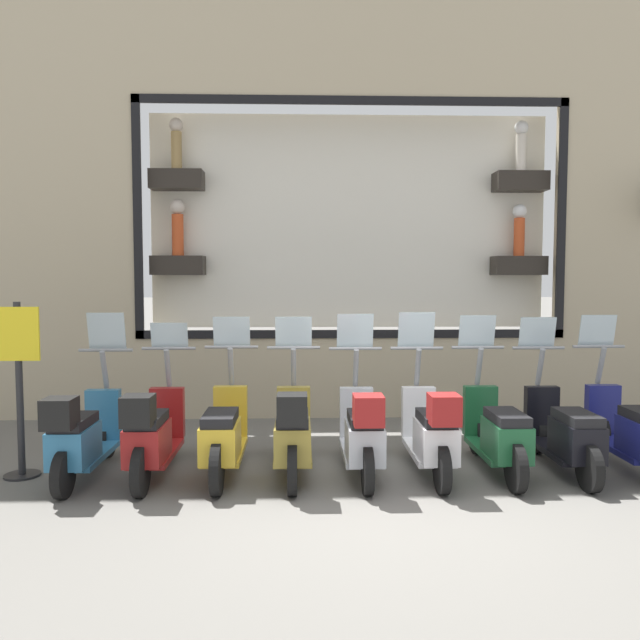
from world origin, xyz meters
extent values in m
plane|color=#66635E|center=(0.00, 0.00, 0.00)|extent=(120.00, 120.00, 0.00)
cube|color=tan|center=(3.60, 0.00, 0.59)|extent=(0.40, 6.21, 1.18)
cube|color=black|center=(3.39, 0.00, 4.56)|extent=(0.04, 6.21, 0.12)
cube|color=black|center=(3.39, 0.00, 1.24)|extent=(0.04, 6.21, 0.12)
cube|color=black|center=(3.39, -3.04, 2.90)|extent=(0.04, 0.12, 3.44)
cube|color=black|center=(3.39, 3.04, 2.90)|extent=(0.04, 0.12, 3.44)
cube|color=white|center=(3.95, 0.00, 2.90)|extent=(0.04, 5.97, 3.20)
cube|color=#28231E|center=(3.73, -2.55, 3.48)|extent=(0.36, 0.77, 0.28)
cylinder|color=silver|center=(3.73, -2.55, 3.90)|extent=(0.15, 0.15, 0.55)
sphere|color=white|center=(3.73, -2.55, 4.28)|extent=(0.20, 0.20, 0.20)
cube|color=#28231E|center=(3.73, 2.55, 3.48)|extent=(0.36, 0.77, 0.28)
cylinder|color=#9E7F4C|center=(3.73, 2.55, 3.90)|extent=(0.15, 0.15, 0.55)
sphere|color=beige|center=(3.73, 2.55, 4.28)|extent=(0.20, 0.20, 0.20)
cube|color=#28231E|center=(3.73, -2.55, 2.23)|extent=(0.36, 0.77, 0.28)
cylinder|color=#CC4C23|center=(3.73, -2.55, 2.66)|extent=(0.16, 0.16, 0.57)
sphere|color=white|center=(3.73, -2.55, 3.05)|extent=(0.21, 0.21, 0.21)
cube|color=#28231E|center=(3.73, 2.55, 2.23)|extent=(0.36, 0.77, 0.28)
cylinder|color=#CC4C23|center=(3.73, 2.55, 2.68)|extent=(0.17, 0.17, 0.61)
sphere|color=beige|center=(3.73, 2.55, 3.09)|extent=(0.22, 0.22, 0.22)
cylinder|color=black|center=(1.49, -2.73, 0.24)|extent=(0.49, 0.09, 0.49)
cube|color=navy|center=(0.84, -2.73, 0.23)|extent=(1.02, 0.38, 0.06)
cube|color=navy|center=(1.38, -2.73, 0.54)|extent=(0.12, 0.37, 0.56)
cylinder|color=gray|center=(1.45, -2.73, 1.04)|extent=(0.20, 0.06, 0.45)
cylinder|color=gray|center=(1.52, -2.73, 1.25)|extent=(0.04, 0.61, 0.04)
cube|color=silver|center=(1.56, -2.73, 1.44)|extent=(0.09, 0.42, 0.37)
cylinder|color=black|center=(1.50, -2.02, 0.23)|extent=(0.46, 0.09, 0.46)
cylinder|color=black|center=(0.17, -2.02, 0.23)|extent=(0.46, 0.09, 0.46)
cube|color=black|center=(0.84, -2.02, 0.22)|extent=(1.02, 0.38, 0.06)
cube|color=black|center=(0.46, -2.02, 0.43)|extent=(0.61, 0.35, 0.36)
cube|color=black|center=(0.46, -2.02, 0.66)|extent=(0.58, 0.31, 0.10)
cube|color=black|center=(1.38, -2.02, 0.53)|extent=(0.12, 0.37, 0.56)
cylinder|color=gray|center=(1.45, -2.02, 1.02)|extent=(0.20, 0.06, 0.45)
cylinder|color=gray|center=(1.52, -2.02, 1.24)|extent=(0.04, 0.61, 0.04)
cube|color=silver|center=(1.56, -2.02, 1.42)|extent=(0.09, 0.42, 0.35)
cylinder|color=black|center=(1.49, -1.31, 0.24)|extent=(0.48, 0.09, 0.48)
cylinder|color=black|center=(0.18, -1.31, 0.24)|extent=(0.48, 0.09, 0.48)
cube|color=#19512D|center=(0.84, -1.31, 0.23)|extent=(1.02, 0.38, 0.06)
cube|color=#19512D|center=(0.46, -1.31, 0.44)|extent=(0.61, 0.35, 0.36)
cube|color=black|center=(0.46, -1.31, 0.67)|extent=(0.58, 0.31, 0.10)
cube|color=#19512D|center=(1.38, -1.31, 0.54)|extent=(0.12, 0.37, 0.56)
cylinder|color=gray|center=(1.45, -1.31, 1.03)|extent=(0.20, 0.06, 0.45)
cylinder|color=gray|center=(1.52, -1.31, 1.25)|extent=(0.04, 0.60, 0.04)
cube|color=silver|center=(1.56, -1.31, 1.43)|extent=(0.09, 0.42, 0.37)
cylinder|color=black|center=(1.50, -0.60, 0.23)|extent=(0.47, 0.09, 0.47)
cylinder|color=black|center=(0.17, -0.60, 0.23)|extent=(0.47, 0.09, 0.47)
cube|color=silver|center=(0.84, -0.60, 0.22)|extent=(1.02, 0.39, 0.06)
cube|color=silver|center=(0.46, -0.60, 0.43)|extent=(0.61, 0.35, 0.36)
cube|color=black|center=(0.46, -0.60, 0.66)|extent=(0.58, 0.31, 0.10)
cube|color=silver|center=(1.38, -0.60, 0.53)|extent=(0.12, 0.37, 0.56)
cylinder|color=gray|center=(1.45, -0.60, 1.03)|extent=(0.20, 0.06, 0.45)
cylinder|color=gray|center=(1.52, -0.60, 1.24)|extent=(0.04, 0.60, 0.04)
cube|color=silver|center=(1.56, -0.60, 1.45)|extent=(0.10, 0.42, 0.41)
cube|color=maroon|center=(0.13, -0.60, 0.82)|extent=(0.28, 0.28, 0.28)
cylinder|color=black|center=(1.50, 0.11, 0.23)|extent=(0.46, 0.09, 0.46)
cylinder|color=black|center=(0.17, 0.11, 0.23)|extent=(0.46, 0.09, 0.46)
cube|color=#B7BCC6|center=(0.84, 0.11, 0.22)|extent=(1.02, 0.39, 0.06)
cube|color=#B7BCC6|center=(0.46, 0.11, 0.43)|extent=(0.61, 0.35, 0.36)
cube|color=black|center=(0.46, 0.11, 0.66)|extent=(0.58, 0.31, 0.10)
cube|color=#B7BCC6|center=(1.38, 0.11, 0.53)|extent=(0.12, 0.37, 0.56)
cylinder|color=gray|center=(1.45, 0.11, 1.02)|extent=(0.20, 0.06, 0.45)
cylinder|color=gray|center=(1.52, 0.11, 1.24)|extent=(0.04, 0.61, 0.04)
cube|color=silver|center=(1.56, 0.11, 1.44)|extent=(0.10, 0.42, 0.40)
cube|color=maroon|center=(0.12, 0.11, 0.82)|extent=(0.28, 0.28, 0.28)
cylinder|color=black|center=(1.49, 0.82, 0.24)|extent=(0.49, 0.09, 0.49)
cylinder|color=black|center=(0.18, 0.82, 0.24)|extent=(0.49, 0.09, 0.49)
cube|color=olive|center=(0.84, 0.82, 0.23)|extent=(1.02, 0.38, 0.06)
cube|color=olive|center=(0.46, 0.82, 0.44)|extent=(0.61, 0.35, 0.36)
cube|color=black|center=(0.46, 0.82, 0.67)|extent=(0.58, 0.31, 0.10)
cube|color=olive|center=(1.38, 0.82, 0.54)|extent=(0.12, 0.37, 0.56)
cylinder|color=gray|center=(1.45, 0.82, 1.04)|extent=(0.20, 0.06, 0.45)
cylinder|color=gray|center=(1.52, 0.82, 1.25)|extent=(0.04, 0.60, 0.04)
cube|color=silver|center=(1.56, 0.82, 1.43)|extent=(0.09, 0.42, 0.35)
cube|color=black|center=(0.13, 0.82, 0.83)|extent=(0.28, 0.28, 0.28)
cylinder|color=black|center=(1.48, 1.53, 0.25)|extent=(0.51, 0.09, 0.51)
cylinder|color=black|center=(0.19, 1.53, 0.25)|extent=(0.51, 0.09, 0.51)
cube|color=gold|center=(0.84, 1.53, 0.24)|extent=(1.02, 0.38, 0.06)
cube|color=gold|center=(0.46, 1.53, 0.45)|extent=(0.61, 0.35, 0.36)
cube|color=black|center=(0.46, 1.53, 0.68)|extent=(0.58, 0.31, 0.10)
cube|color=gold|center=(1.38, 1.53, 0.55)|extent=(0.12, 0.37, 0.56)
cylinder|color=gray|center=(1.45, 1.53, 1.05)|extent=(0.20, 0.06, 0.45)
cylinder|color=gray|center=(1.52, 1.53, 1.26)|extent=(0.04, 0.60, 0.04)
cube|color=silver|center=(1.56, 1.53, 1.43)|extent=(0.09, 0.42, 0.35)
cylinder|color=black|center=(1.49, 2.24, 0.24)|extent=(0.48, 0.09, 0.48)
cylinder|color=black|center=(0.18, 2.24, 0.24)|extent=(0.48, 0.09, 0.48)
cube|color=maroon|center=(0.84, 2.24, 0.23)|extent=(1.02, 0.38, 0.06)
cube|color=maroon|center=(0.46, 2.24, 0.44)|extent=(0.61, 0.35, 0.36)
cube|color=black|center=(0.46, 2.24, 0.67)|extent=(0.58, 0.31, 0.10)
cube|color=maroon|center=(1.38, 2.24, 0.54)|extent=(0.12, 0.37, 0.56)
cylinder|color=gray|center=(1.45, 2.24, 1.03)|extent=(0.20, 0.06, 0.45)
cylinder|color=gray|center=(1.52, 2.24, 1.25)|extent=(0.04, 0.61, 0.04)
cube|color=silver|center=(1.56, 2.24, 1.39)|extent=(0.08, 0.42, 0.29)
cube|color=black|center=(0.13, 2.24, 0.83)|extent=(0.28, 0.28, 0.28)
cylinder|color=black|center=(1.51, 2.95, 0.22)|extent=(0.45, 0.09, 0.45)
cylinder|color=black|center=(0.16, 2.95, 0.22)|extent=(0.45, 0.09, 0.45)
cube|color=teal|center=(0.84, 2.95, 0.21)|extent=(1.02, 0.38, 0.06)
cube|color=teal|center=(0.46, 2.95, 0.42)|extent=(0.61, 0.35, 0.36)
cube|color=black|center=(0.46, 2.95, 0.65)|extent=(0.58, 0.31, 0.10)
cube|color=teal|center=(1.38, 2.95, 0.52)|extent=(0.12, 0.37, 0.56)
cylinder|color=gray|center=(1.45, 2.95, 1.02)|extent=(0.20, 0.06, 0.45)
cylinder|color=gray|center=(1.52, 2.95, 1.23)|extent=(0.04, 0.61, 0.04)
cube|color=silver|center=(1.56, 2.95, 1.44)|extent=(0.11, 0.42, 0.42)
cube|color=black|center=(0.12, 2.95, 0.81)|extent=(0.28, 0.28, 0.28)
cylinder|color=#232326|center=(0.83, 3.62, 0.01)|extent=(0.36, 0.36, 0.02)
cylinder|color=#232326|center=(0.83, 3.62, 0.90)|extent=(0.07, 0.07, 1.81)
cube|color=yellow|center=(0.81, 3.62, 1.48)|extent=(0.03, 0.45, 0.55)
camera|label=1|loc=(-5.59, 0.75, 2.05)|focal=35.00mm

